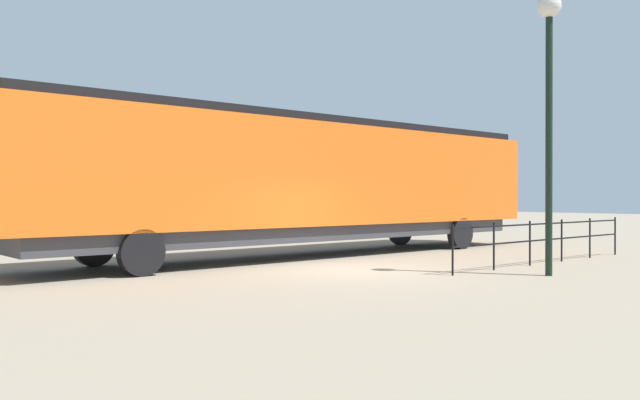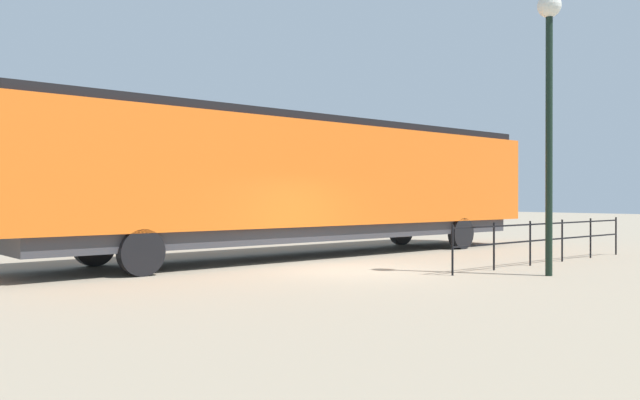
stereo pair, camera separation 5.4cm
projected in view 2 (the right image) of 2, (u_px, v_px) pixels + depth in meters
name	position (u px, v px, depth m)	size (l,w,h in m)	color
ground_plane	(354.00, 271.00, 16.12)	(120.00, 120.00, 0.00)	gray
locomotive	(316.00, 180.00, 20.30)	(3.14, 18.83, 4.25)	orange
lamp_post	(549.00, 73.00, 15.04)	(0.55, 0.55, 6.57)	black
platform_fence	(547.00, 236.00, 17.82)	(0.05, 8.37, 1.20)	black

